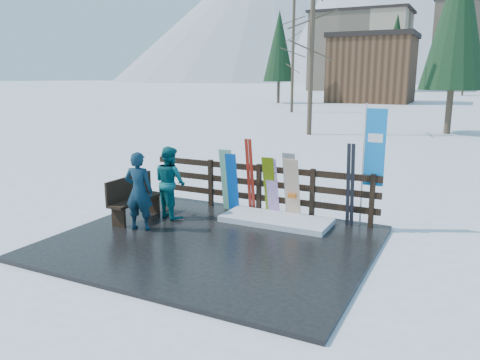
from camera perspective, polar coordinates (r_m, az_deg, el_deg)
The scene contains 18 objects.
ground at distance 9.26m, azimuth -3.38°, elevation -7.80°, with size 700.00×700.00×0.00m, color white.
deck at distance 9.24m, azimuth -3.38°, elevation -7.57°, with size 6.00×5.00×0.08m, color black.
fence at distance 10.93m, azimuth 2.32°, elevation -0.58°, with size 5.60×0.10×1.15m.
snow_patch at distance 10.29m, azimuth 4.41°, elevation -4.89°, with size 2.37×1.00×0.12m, color white.
bench at distance 10.68m, azimuth -12.85°, elevation -2.00°, with size 0.41×1.50×0.97m.
snowboard_0 at distance 10.98m, azimuth -0.94°, elevation -0.31°, with size 0.27×0.03×1.41m, color blue.
snowboard_1 at distance 11.03m, azimuth -1.56°, elevation -0.00°, with size 0.32×0.03×1.50m, color silver.
snowboard_2 at distance 10.58m, azimuth 3.65°, elevation -0.82°, with size 0.28×0.03×1.43m, color #B5D600.
snowboard_3 at distance 10.56m, azimuth 3.95°, elevation -0.92°, with size 0.27×0.03×1.40m, color white.
snowboard_4 at distance 10.39m, azimuth 6.16°, elevation -0.75°, with size 0.29×0.03×1.56m, color black.
snowboard_5 at distance 10.39m, azimuth 6.39°, elevation -1.11°, with size 0.33×0.03×1.43m, color white.
ski_pair_a at distance 10.81m, azimuth 1.25°, elevation 0.48°, with size 0.16×0.29×1.76m.
ski_pair_b at distance 10.06m, azimuth 13.29°, elevation -0.66°, with size 0.17×0.20×1.79m.
rental_flag at distance 10.05m, azimuth 15.80°, elevation 3.30°, with size 0.45×0.04×2.60m.
person_front at distance 9.85m, azimuth -12.23°, elevation -1.34°, with size 0.60×0.39×1.64m, color #143B46.
person_back at distance 10.61m, azimuth -8.52°, elevation -0.26°, with size 0.79×0.62×1.62m, color #0F6168.
resort_buildings at distance 123.14m, azimuth 25.83°, elevation 14.31°, with size 73.00×87.60×22.60m.
mountains at distance 339.52m, azimuth 25.29°, elevation 19.26°, with size 520.00×260.00×120.00m.
Camera 1 is at (4.36, -7.51, 3.20)m, focal length 35.00 mm.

